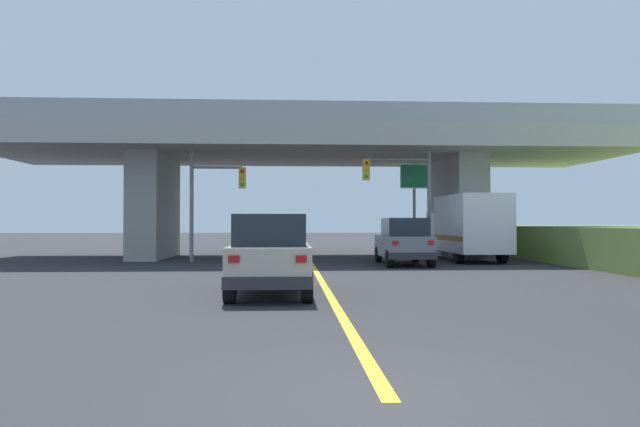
# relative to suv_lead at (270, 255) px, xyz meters

# --- Properties ---
(ground) EXTENTS (160.00, 160.00, 0.00)m
(ground) POSITION_rel_suv_lead_xyz_m (1.48, 16.31, -1.01)
(ground) COLOR #2B2B2D
(overpass_bridge) EXTENTS (32.48, 10.24, 7.23)m
(overpass_bridge) POSITION_rel_suv_lead_xyz_m (1.48, 16.31, 4.14)
(overpass_bridge) COLOR #A8A59E
(overpass_bridge) RESTS_ON ground
(lane_divider_stripe) EXTENTS (0.20, 22.88, 0.01)m
(lane_divider_stripe) POSITION_rel_suv_lead_xyz_m (1.48, 2.33, -1.01)
(lane_divider_stripe) COLOR yellow
(lane_divider_stripe) RESTS_ON ground
(suv_lead) EXTENTS (2.00, 4.39, 2.02)m
(suv_lead) POSITION_rel_suv_lead_xyz_m (0.00, 0.00, 0.00)
(suv_lead) COLOR #B7B29E
(suv_lead) RESTS_ON ground
(suv_crossing) EXTENTS (2.03, 4.58, 2.02)m
(suv_crossing) POSITION_rel_suv_lead_xyz_m (5.42, 10.51, 0.00)
(suv_crossing) COLOR slate
(suv_crossing) RESTS_ON ground
(box_truck) EXTENTS (2.33, 7.12, 3.11)m
(box_truck) POSITION_rel_suv_lead_xyz_m (9.07, 13.34, 0.62)
(box_truck) COLOR silver
(box_truck) RESTS_ON ground
(sedan_oncoming) EXTENTS (1.88, 4.55, 2.02)m
(sedan_oncoming) POSITION_rel_suv_lead_xyz_m (0.46, 26.43, -0.00)
(sedan_oncoming) COLOR navy
(sedan_oncoming) RESTS_ON ground
(traffic_signal_nearside) EXTENTS (3.18, 0.36, 5.28)m
(traffic_signal_nearside) POSITION_rel_suv_lead_xyz_m (5.88, 12.27, 2.41)
(traffic_signal_nearside) COLOR slate
(traffic_signal_nearside) RESTS_ON ground
(traffic_signal_farside) EXTENTS (2.57, 0.36, 5.09)m
(traffic_signal_farside) POSITION_rel_suv_lead_xyz_m (-3.13, 12.75, 2.17)
(traffic_signal_farside) COLOR slate
(traffic_signal_farside) RESTS_ON ground
(highway_sign) EXTENTS (1.41, 0.17, 4.85)m
(highway_sign) POSITION_rel_suv_lead_xyz_m (6.60, 13.81, 2.51)
(highway_sign) COLOR slate
(highway_sign) RESTS_ON ground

